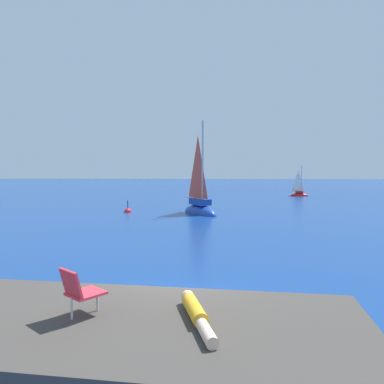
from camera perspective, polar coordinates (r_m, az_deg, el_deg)
ground_plane at (r=9.38m, az=-1.16°, el=-17.70°), size 160.00×160.00×0.00m
shore_ledge at (r=6.51m, az=-10.87°, el=-22.91°), size 8.15×4.14×1.09m
boulder_seaward at (r=8.67m, az=14.79°, el=-19.77°), size 1.59×1.70×0.92m
boulder_inland at (r=9.28m, az=-23.02°, el=-18.32°), size 1.60×1.88×1.05m
sailboat_near at (r=26.48m, az=1.21°, el=-2.49°), size 3.05×3.86×7.13m
sailboat_far at (r=42.72m, az=16.02°, el=-0.33°), size 2.03×1.11×3.68m
person_sunbather at (r=6.10m, az=0.67°, el=-17.99°), size 0.58×1.74×0.25m
beach_chair at (r=6.37m, az=-16.77°, el=-14.04°), size 0.75×0.76×0.80m
marker_buoy at (r=27.79m, az=-9.75°, el=-3.02°), size 0.56×0.56×1.13m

